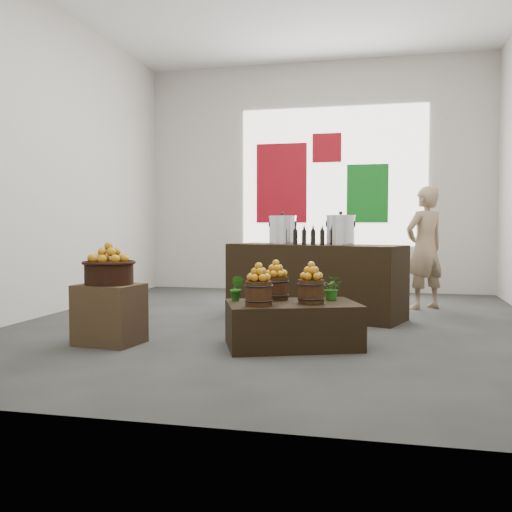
% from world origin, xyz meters
% --- Properties ---
extents(ground, '(7.00, 7.00, 0.00)m').
position_xyz_m(ground, '(0.00, 0.00, 0.00)').
color(ground, '#3D3D3A').
rests_on(ground, ground).
extents(back_wall, '(6.00, 0.04, 4.00)m').
position_xyz_m(back_wall, '(0.00, 3.50, 2.00)').
color(back_wall, beige).
rests_on(back_wall, ground).
extents(back_opening, '(3.20, 0.02, 2.40)m').
position_xyz_m(back_opening, '(0.30, 3.48, 2.00)').
color(back_opening, white).
rests_on(back_opening, back_wall).
extents(deco_red_left, '(0.90, 0.04, 1.40)m').
position_xyz_m(deco_red_left, '(-0.60, 3.47, 1.90)').
color(deco_red_left, maroon).
rests_on(deco_red_left, back_wall).
extents(deco_green_right, '(0.70, 0.04, 1.00)m').
position_xyz_m(deco_green_right, '(0.90, 3.47, 1.70)').
color(deco_green_right, '#116F1A').
rests_on(deco_green_right, back_wall).
extents(deco_red_upper, '(0.50, 0.04, 0.50)m').
position_xyz_m(deco_red_upper, '(0.20, 3.47, 2.50)').
color(deco_red_upper, maroon).
rests_on(deco_red_upper, back_wall).
extents(crate, '(0.64, 0.54, 0.58)m').
position_xyz_m(crate, '(-1.37, -1.51, 0.29)').
color(crate, brown).
rests_on(crate, ground).
extents(wicker_basket, '(0.46, 0.46, 0.21)m').
position_xyz_m(wicker_basket, '(-1.37, -1.51, 0.68)').
color(wicker_basket, black).
rests_on(wicker_basket, crate).
extents(apples_in_basket, '(0.36, 0.36, 0.19)m').
position_xyz_m(apples_in_basket, '(-1.37, -1.51, 0.89)').
color(apples_in_basket, '#A92305').
rests_on(apples_in_basket, wicker_basket).
extents(display_table, '(1.40, 1.13, 0.42)m').
position_xyz_m(display_table, '(0.37, -1.25, 0.21)').
color(display_table, black).
rests_on(display_table, ground).
extents(apple_bucket_front_left, '(0.24, 0.24, 0.22)m').
position_xyz_m(apple_bucket_front_left, '(0.11, -1.53, 0.53)').
color(apple_bucket_front_left, '#3D2110').
rests_on(apple_bucket_front_left, display_table).
extents(apples_in_bucket_front_left, '(0.18, 0.18, 0.16)m').
position_xyz_m(apples_in_bucket_front_left, '(0.11, -1.53, 0.73)').
color(apples_in_bucket_front_left, '#A92305').
rests_on(apples_in_bucket_front_left, apple_bucket_front_left).
extents(apple_bucket_front_right, '(0.24, 0.24, 0.22)m').
position_xyz_m(apple_bucket_front_right, '(0.55, -1.28, 0.53)').
color(apple_bucket_front_right, '#3D2110').
rests_on(apple_bucket_front_right, display_table).
extents(apples_in_bucket_front_right, '(0.18, 0.18, 0.16)m').
position_xyz_m(apples_in_bucket_front_right, '(0.55, -1.28, 0.73)').
color(apples_in_bucket_front_right, '#A92305').
rests_on(apples_in_bucket_front_right, apple_bucket_front_right).
extents(apple_bucket_rear, '(0.24, 0.24, 0.22)m').
position_xyz_m(apple_bucket_rear, '(0.18, -1.08, 0.53)').
color(apple_bucket_rear, '#3D2110').
rests_on(apple_bucket_rear, display_table).
extents(apples_in_bucket_rear, '(0.18, 0.18, 0.16)m').
position_xyz_m(apples_in_bucket_rear, '(0.18, -1.08, 0.73)').
color(apples_in_bucket_rear, '#A92305').
rests_on(apples_in_bucket_rear, apple_bucket_rear).
extents(herb_garnish_right, '(0.23, 0.21, 0.24)m').
position_xyz_m(herb_garnish_right, '(0.72, -0.97, 0.54)').
color(herb_garnish_right, '#1E6615').
rests_on(herb_garnish_right, display_table).
extents(herb_garnish_left, '(0.15, 0.13, 0.25)m').
position_xyz_m(herb_garnish_left, '(-0.17, -1.25, 0.54)').
color(herb_garnish_left, '#1E6615').
rests_on(herb_garnish_left, display_table).
extents(counter, '(2.34, 1.39, 0.91)m').
position_xyz_m(counter, '(0.34, 0.61, 0.46)').
color(counter, black).
rests_on(counter, ground).
extents(stock_pot_left, '(0.34, 0.34, 0.34)m').
position_xyz_m(stock_pot_left, '(-0.09, 0.76, 1.08)').
color(stock_pot_left, silver).
rests_on(stock_pot_left, counter).
extents(stock_pot_center, '(0.34, 0.34, 0.34)m').
position_xyz_m(stock_pot_center, '(0.68, 0.50, 1.08)').
color(stock_pot_center, silver).
rests_on(stock_pot_center, counter).
extents(oil_cruets, '(0.33, 0.16, 0.25)m').
position_xyz_m(oil_cruets, '(0.27, 0.40, 1.04)').
color(oil_cruets, black).
rests_on(oil_cruets, counter).
extents(shopper, '(0.73, 0.70, 1.69)m').
position_xyz_m(shopper, '(1.74, 1.60, 0.84)').
color(shopper, '#947A5B').
rests_on(shopper, ground).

